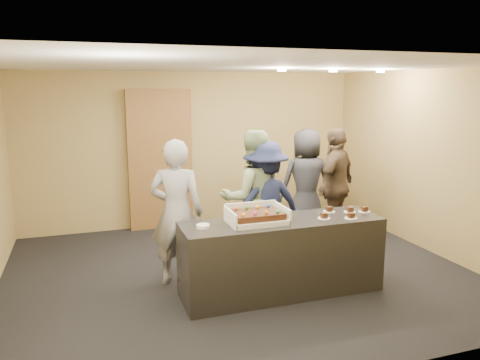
# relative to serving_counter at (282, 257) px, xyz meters

# --- Properties ---
(room) EXTENTS (6.04, 6.00, 2.70)m
(room) POSITION_rel_serving_counter_xyz_m (-0.29, 0.75, 0.90)
(room) COLOR black
(room) RESTS_ON ground
(serving_counter) EXTENTS (2.40, 0.71, 0.90)m
(serving_counter) POSITION_rel_serving_counter_xyz_m (0.00, 0.00, 0.00)
(serving_counter) COLOR black
(serving_counter) RESTS_ON floor
(storage_cabinet) EXTENTS (1.10, 0.15, 2.41)m
(storage_cabinet) POSITION_rel_serving_counter_xyz_m (-0.91, 3.16, 0.75)
(storage_cabinet) COLOR brown
(storage_cabinet) RESTS_ON floor
(cake_box) EXTENTS (0.67, 0.46, 0.20)m
(cake_box) POSITION_rel_serving_counter_xyz_m (-0.32, 0.02, 0.50)
(cake_box) COLOR white
(cake_box) RESTS_ON serving_counter
(sheet_cake) EXTENTS (0.57, 0.39, 0.11)m
(sheet_cake) POSITION_rel_serving_counter_xyz_m (-0.32, -0.00, 0.55)
(sheet_cake) COLOR #361B0C
(sheet_cake) RESTS_ON cake_box
(plate_stack) EXTENTS (0.15, 0.15, 0.04)m
(plate_stack) POSITION_rel_serving_counter_xyz_m (-0.96, 0.01, 0.47)
(plate_stack) COLOR white
(plate_stack) RESTS_ON serving_counter
(slice_a) EXTENTS (0.15, 0.15, 0.07)m
(slice_a) POSITION_rel_serving_counter_xyz_m (0.50, -0.09, 0.47)
(slice_a) COLOR white
(slice_a) RESTS_ON serving_counter
(slice_b) EXTENTS (0.15, 0.15, 0.07)m
(slice_b) POSITION_rel_serving_counter_xyz_m (0.71, 0.16, 0.47)
(slice_b) COLOR white
(slice_b) RESTS_ON serving_counter
(slice_c) EXTENTS (0.15, 0.15, 0.07)m
(slice_c) POSITION_rel_serving_counter_xyz_m (0.81, -0.19, 0.47)
(slice_c) COLOR white
(slice_c) RESTS_ON serving_counter
(slice_d) EXTENTS (0.15, 0.15, 0.07)m
(slice_d) POSITION_rel_serving_counter_xyz_m (0.95, 0.06, 0.47)
(slice_d) COLOR white
(slice_d) RESTS_ON serving_counter
(slice_e) EXTENTS (0.15, 0.15, 0.07)m
(slice_e) POSITION_rel_serving_counter_xyz_m (1.13, 0.02, 0.47)
(slice_e) COLOR white
(slice_e) RESTS_ON serving_counter
(person_server_grey) EXTENTS (0.78, 0.65, 1.83)m
(person_server_grey) POSITION_rel_serving_counter_xyz_m (-1.12, 0.68, 0.47)
(person_server_grey) COLOR #95959A
(person_server_grey) RESTS_ON floor
(person_sage_man) EXTENTS (0.94, 0.74, 1.87)m
(person_sage_man) POSITION_rel_serving_counter_xyz_m (0.01, 1.03, 0.49)
(person_sage_man) COLOR #98AF7E
(person_sage_man) RESTS_ON floor
(person_navy_man) EXTENTS (1.18, 0.75, 1.73)m
(person_navy_man) POSITION_rel_serving_counter_xyz_m (0.15, 0.93, 0.42)
(person_navy_man) COLOR #1A2143
(person_navy_man) RESTS_ON floor
(person_brown_extra) EXTENTS (1.13, 0.99, 1.83)m
(person_brown_extra) POSITION_rel_serving_counter_xyz_m (1.58, 1.50, 0.47)
(person_brown_extra) COLOR #4F3D2C
(person_brown_extra) RESTS_ON floor
(person_dark_suit) EXTENTS (0.92, 0.65, 1.78)m
(person_dark_suit) POSITION_rel_serving_counter_xyz_m (1.32, 2.00, 0.44)
(person_dark_suit) COLOR #2A2B30
(person_dark_suit) RESTS_ON floor
(ceiling_spotlights) EXTENTS (1.72, 0.12, 0.03)m
(ceiling_spotlights) POSITION_rel_serving_counter_xyz_m (1.31, 1.25, 2.22)
(ceiling_spotlights) COLOR #FFEAC6
(ceiling_spotlights) RESTS_ON ceiling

